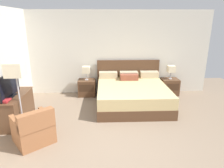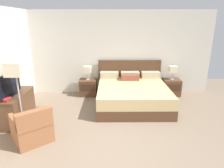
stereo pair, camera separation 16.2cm
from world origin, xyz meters
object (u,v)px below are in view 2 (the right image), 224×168
nightstand_right (171,87)px  table_lamp_left (87,70)px  bed (132,94)px  dresser (16,107)px  tv (10,85)px  floor_lamp (16,73)px  book_red_cover (4,100)px  nightstand_left (88,87)px  book_blue_cover (4,99)px  armchair_by_window (32,128)px  table_lamp_right (173,70)px

nightstand_right → table_lamp_left: (-2.76, 0.00, 0.60)m
bed → dresser: size_ratio=1.76×
tv → floor_lamp: bearing=-41.4°
book_red_cover → nightstand_left: bearing=54.3°
bed → tv: bearing=-159.6°
dresser → book_blue_cover: (0.00, -0.44, 0.39)m
bed → dresser: bed is taller
bed → dresser: (-2.96, -1.00, 0.04)m
nightstand_right → table_lamp_left: table_lamp_left is taller
bed → book_blue_cover: 3.32m
dresser → book_red_cover: book_red_cover is taller
dresser → armchair_by_window: armchair_by_window is taller
table_lamp_left → book_red_cover: bearing=-125.7°
dresser → table_lamp_left: bearing=48.3°
floor_lamp → book_blue_cover: bearing=-165.1°
bed → book_blue_cover: bearing=-154.0°
table_lamp_left → book_blue_cover: (-1.58, -2.21, -0.11)m
armchair_by_window → floor_lamp: (-0.43, 0.53, 1.03)m
table_lamp_left → armchair_by_window: size_ratio=0.46×
book_red_cover → floor_lamp: (0.31, 0.08, 0.60)m
table_lamp_right → floor_lamp: floor_lamp is taller
dresser → tv: 0.61m
table_lamp_left → book_red_cover: 2.73m
dresser → tv: bearing=-88.4°
dresser → tv: size_ratio=1.32×
armchair_by_window → bed: bearing=40.4°
bed → book_red_cover: 3.32m
table_lamp_right → book_red_cover: size_ratio=2.07×
tv → bed: bearing=20.4°
bed → floor_lamp: size_ratio=1.39×
tv → floor_lamp: (0.30, -0.27, 0.35)m
table_lamp_left → book_red_cover: table_lamp_left is taller
bed → tv: size_ratio=2.31×
nightstand_right → bed: bearing=-151.0°
table_lamp_left → table_lamp_right: bearing=0.0°
dresser → book_blue_cover: bearing=-89.9°
tv → floor_lamp: 0.53m
book_red_cover → book_blue_cover: 0.03m
table_lamp_left → bed: bearing=-29.1°
nightstand_left → table_lamp_right: bearing=0.0°
bed → armchair_by_window: (-2.23, -1.90, -0.04)m
tv → book_blue_cover: tv is taller
table_lamp_right → book_blue_cover: bearing=-153.0°
table_lamp_left → armchair_by_window: 2.86m
nightstand_left → tv: tv is taller
bed → floor_lamp: bearing=-152.8°
nightstand_right → tv: bearing=-156.7°
dresser → book_red_cover: (-0.01, -0.44, 0.36)m
table_lamp_right → book_red_cover: bearing=-153.0°
floor_lamp → table_lamp_left: bearing=59.1°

